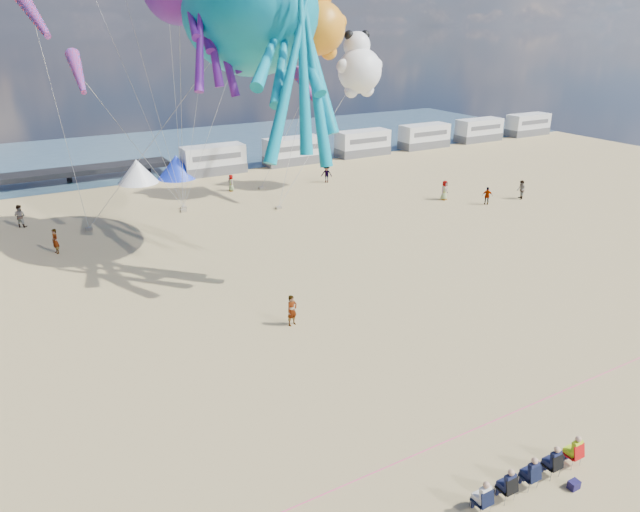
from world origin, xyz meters
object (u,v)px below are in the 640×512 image
(cooler_navy, at_px, (574,485))
(windsock_right, at_px, (78,73))
(standing_person, at_px, (292,310))
(sandbag_e, at_px, (184,208))
(motorhome_4, at_px, (479,130))
(kite_octopus_teal, at_px, (248,11))
(beachgoer_1, at_px, (20,216))
(tent_white, at_px, (137,171))
(spectator_row, at_px, (530,471))
(motorhome_0, at_px, (213,160))
(kite_teddy_orange, at_px, (319,28))
(beachgoer_6, at_px, (444,190))
(motorhome_1, at_px, (293,151))
(tent_blue, at_px, (177,167))
(sandbag_c, at_px, (279,208))
(sandbag_d, at_px, (261,188))
(sandbag_b, at_px, (183,211))
(beachgoer_5, at_px, (55,241))
(motorhome_2, at_px, (363,143))
(beachgoer_0, at_px, (231,183))
(beachgoer_2, at_px, (327,174))
(beachgoer_3, at_px, (487,196))
(motorhome_3, at_px, (424,136))
(sandbag_a, at_px, (89,229))
(beachgoer_7, at_px, (521,190))
(windsock_mid, at_px, (307,89))
(windsock_left, at_px, (31,12))

(cooler_navy, height_order, windsock_right, windsock_right)
(standing_person, distance_m, sandbag_e, 23.03)
(motorhome_4, relative_size, kite_octopus_teal, 0.46)
(beachgoer_1, bearing_deg, kite_octopus_teal, 173.19)
(tent_white, height_order, spectator_row, tent_white)
(motorhome_0, distance_m, motorhome_4, 38.00)
(cooler_navy, distance_m, kite_teddy_orange, 39.67)
(beachgoer_6, bearing_deg, tent_white, 122.58)
(motorhome_1, distance_m, beachgoer_1, 30.17)
(tent_blue, relative_size, sandbag_c, 8.00)
(sandbag_d, height_order, windsock_right, windsock_right)
(tent_blue, bearing_deg, sandbag_b, -104.06)
(motorhome_1, distance_m, beachgoer_5, 31.69)
(spectator_row, bearing_deg, kite_teddy_orange, 71.94)
(beachgoer_6, height_order, sandbag_d, beachgoer_6)
(motorhome_2, xyz_separation_m, tent_blue, (-23.00, 0.00, -0.30))
(motorhome_1, xyz_separation_m, beachgoer_0, (-10.43, -7.46, -0.71))
(motorhome_4, distance_m, beachgoer_5, 57.89)
(beachgoer_2, relative_size, beachgoer_5, 1.00)
(beachgoer_0, bearing_deg, beachgoer_3, 53.31)
(motorhome_3, relative_size, sandbag_a, 13.20)
(cooler_navy, bearing_deg, motorhome_1, 73.93)
(motorhome_2, xyz_separation_m, sandbag_a, (-33.71, -12.72, -1.39))
(beachgoer_2, distance_m, beachgoer_5, 27.15)
(motorhome_3, bearing_deg, beachgoer_7, -107.91)
(motorhome_1, bearing_deg, beachgoer_7, -63.32)
(motorhome_3, xyz_separation_m, windsock_right, (-43.02, -18.42, 10.52))
(sandbag_e, bearing_deg, beachgoer_6, -22.28)
(motorhome_2, distance_m, beachgoer_1, 39.31)
(motorhome_3, relative_size, sandbag_b, 13.20)
(beachgoer_5, distance_m, windsock_mid, 23.93)
(beachgoer_6, height_order, windsock_left, windsock_left)
(sandbag_e, bearing_deg, beachgoer_3, -26.43)
(cooler_navy, bearing_deg, motorhome_2, 64.26)
(sandbag_a, relative_size, sandbag_d, 1.00)
(sandbag_c, relative_size, windsock_mid, 0.08)
(motorhome_2, relative_size, beachgoer_7, 3.81)
(beachgoer_5, relative_size, sandbag_d, 3.52)
(motorhome_3, bearing_deg, sandbag_e, -162.73)
(beachgoer_0, relative_size, beachgoer_3, 1.00)
(beachgoer_0, bearing_deg, spectator_row, -3.36)
(spectator_row, distance_m, beachgoer_1, 41.04)
(beachgoer_0, xyz_separation_m, beachgoer_1, (-18.26, -1.82, 0.11))
(spectator_row, height_order, beachgoer_2, beachgoer_2)
(standing_person, bearing_deg, beachgoer_6, 18.24)
(beachgoer_6, bearing_deg, cooler_navy, -140.21)
(standing_person, bearing_deg, beachgoer_2, 42.66)
(beachgoer_1, distance_m, beachgoer_6, 35.61)
(beachgoer_6, height_order, beachgoer_7, beachgoer_6)
(beachgoer_2, bearing_deg, motorhome_1, 127.36)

